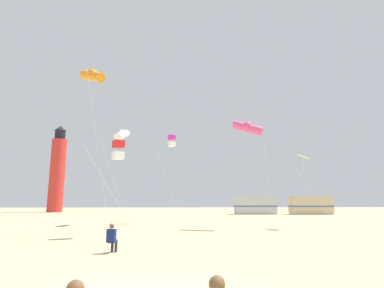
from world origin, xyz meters
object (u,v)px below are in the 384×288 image
object	(u,v)px
kite_diamond_gold	(304,159)
kite_box_scarlet	(118,150)
kite_tube_orange	(92,76)
kite_flyer_standing	(112,237)
rv_van_silver	(255,205)
kite_tube_rainbow	(248,128)
lighthouse_distant	(57,171)
kite_tube_white	(122,135)
rv_van_tan	(310,205)
kite_box_magenta	(172,141)

from	to	relation	value
kite_diamond_gold	kite_box_scarlet	bearing A→B (deg)	-160.25
kite_tube_orange	kite_diamond_gold	world-z (taller)	kite_tube_orange
kite_flyer_standing	rv_van_silver	size ratio (longest dim) A/B	0.18
kite_tube_rainbow	kite_box_scarlet	xyz separation A→B (m)	(-9.26, -5.22, -2.75)
kite_tube_orange	lighthouse_distant	size ratio (longest dim) A/B	0.70
kite_tube_white	rv_van_tan	bearing A→B (deg)	37.34
kite_flyer_standing	kite_diamond_gold	size ratio (longest dim) A/B	0.20
lighthouse_distant	rv_van_tan	world-z (taller)	lighthouse_distant
kite_tube_white	kite_diamond_gold	bearing A→B (deg)	-19.61
kite_box_scarlet	lighthouse_distant	size ratio (longest dim) A/B	0.34
kite_tube_white	lighthouse_distant	size ratio (longest dim) A/B	0.53
rv_van_tan	kite_flyer_standing	bearing A→B (deg)	-120.77
kite_box_magenta	lighthouse_distant	bearing A→B (deg)	125.50
kite_tube_white	kite_box_scarlet	bearing A→B (deg)	-81.69
kite_tube_white	rv_van_tan	distance (m)	34.10
kite_diamond_gold	kite_box_scarlet	world-z (taller)	kite_diamond_gold
kite_flyer_standing	lighthouse_distant	world-z (taller)	lighthouse_distant
kite_flyer_standing	lighthouse_distant	bearing A→B (deg)	-56.24
kite_flyer_standing	kite_diamond_gold	xyz separation A→B (m)	(12.61, 10.59, 4.68)
kite_diamond_gold	rv_van_silver	world-z (taller)	kite_diamond_gold
kite_flyer_standing	kite_box_scarlet	size ratio (longest dim) A/B	0.20
kite_tube_white	lighthouse_distant	xyz separation A→B (m)	(-17.57, 33.13, -0.34)
lighthouse_distant	rv_van_silver	world-z (taller)	lighthouse_distant
kite_box_magenta	kite_tube_rainbow	distance (m)	9.26
rv_van_tan	rv_van_silver	bearing A→B (deg)	175.78
kite_tube_orange	kite_tube_rainbow	xyz separation A→B (m)	(11.90, 2.12, -3.23)
kite_flyer_standing	kite_tube_rainbow	world-z (taller)	kite_tube_rainbow
kite_diamond_gold	lighthouse_distant	bearing A→B (deg)	130.25
kite_tube_orange	kite_tube_rainbow	size ratio (longest dim) A/B	1.38
kite_tube_rainbow	kite_box_scarlet	world-z (taller)	kite_tube_rainbow
kite_box_magenta	kite_box_scarlet	bearing A→B (deg)	-104.53
kite_box_scarlet	rv_van_silver	world-z (taller)	kite_box_scarlet
kite_flyer_standing	kite_tube_rainbow	bearing A→B (deg)	-115.69
kite_tube_white	rv_van_tan	xyz separation A→B (m)	(26.57, 20.27, -6.79)
rv_van_tan	kite_tube_white	bearing A→B (deg)	-139.70
kite_flyer_standing	kite_tube_white	size ratio (longest dim) A/B	0.13
kite_box_magenta	kite_tube_white	world-z (taller)	kite_tube_white
kite_flyer_standing	kite_tube_orange	world-z (taller)	kite_tube_orange
kite_box_scarlet	rv_van_tan	xyz separation A→B (m)	(25.08, 30.47, -3.70)
kite_box_scarlet	kite_diamond_gold	bearing A→B (deg)	19.75
kite_tube_orange	lighthouse_distant	world-z (taller)	lighthouse_distant
kite_box_magenta	kite_tube_orange	world-z (taller)	kite_tube_orange
kite_diamond_gold	kite_tube_orange	bearing A→B (deg)	-173.83
kite_flyer_standing	rv_van_tan	bearing A→B (deg)	-112.11
kite_box_magenta	kite_tube_white	bearing A→B (deg)	-156.89
kite_box_magenta	rv_van_tan	distance (m)	29.31
kite_box_scarlet	rv_van_tan	bearing A→B (deg)	50.54
kite_flyer_standing	kite_box_magenta	world-z (taller)	kite_box_magenta
kite_tube_orange	rv_van_tan	size ratio (longest dim) A/B	1.80
kite_tube_orange	kite_tube_white	bearing A→B (deg)	80.74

